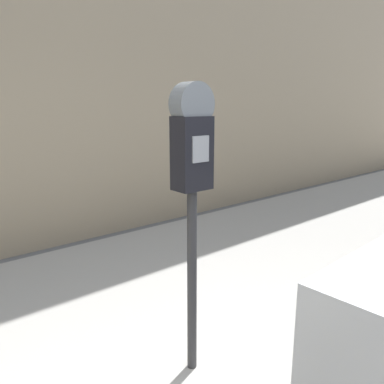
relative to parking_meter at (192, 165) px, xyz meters
The scene contains 2 objects.
sidewalk 1.61m from the parking_meter, 109.92° to the left, with size 24.00×2.80×0.15m.
parking_meter is the anchor object (origin of this frame).
Camera 1 is at (-0.89, -0.19, 1.65)m, focal length 35.00 mm.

